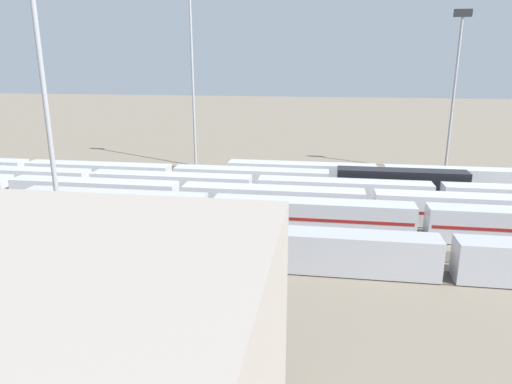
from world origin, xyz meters
TOP-DOWN VIEW (x-y plane):
  - ground_plane at (0.00, 0.00)m, footprint 400.00×400.00m
  - track_bed_0 at (0.00, -20.00)m, footprint 140.00×2.80m
  - track_bed_1 at (0.00, -15.00)m, footprint 140.00×2.80m
  - track_bed_2 at (0.00, -10.00)m, footprint 140.00×2.80m
  - track_bed_3 at (0.00, -5.00)m, footprint 140.00×2.80m
  - track_bed_4 at (0.00, 0.00)m, footprint 140.00×2.80m
  - track_bed_5 at (0.00, 5.00)m, footprint 140.00×2.80m
  - track_bed_6 at (0.00, 10.00)m, footprint 140.00×2.80m
  - track_bed_7 at (0.00, 15.00)m, footprint 140.00×2.80m
  - track_bed_8 at (0.00, 20.00)m, footprint 140.00×2.80m
  - train_on_track_8 at (-5.83, 20.00)m, footprint 114.80×3.00m
  - train_on_track_6 at (-16.59, 10.00)m, footprint 90.60×3.06m
  - train_on_track_2 at (-16.31, -10.00)m, footprint 47.20×3.00m
  - train_on_track_4 at (1.59, 0.00)m, footprint 95.60×3.06m
  - train_on_track_5 at (0.73, 5.00)m, footprint 114.80×3.06m
  - train_on_track_3 at (17.26, -5.00)m, footprint 90.60×3.06m
  - light_mast_0 at (-29.06, -23.39)m, footprint 2.80×0.70m
  - light_mast_1 at (16.27, 23.69)m, footprint 2.80×0.70m
  - light_mast_2 at (16.53, -22.67)m, footprint 2.80×0.70m

SIDE VIEW (x-z plane):
  - ground_plane at x=0.00m, z-range 0.00..0.00m
  - track_bed_0 at x=0.00m, z-range 0.00..0.12m
  - track_bed_1 at x=0.00m, z-range 0.00..0.12m
  - track_bed_2 at x=0.00m, z-range 0.00..0.12m
  - track_bed_3 at x=0.00m, z-range 0.00..0.12m
  - track_bed_4 at x=0.00m, z-range 0.00..0.12m
  - track_bed_5 at x=0.00m, z-range 0.00..0.12m
  - track_bed_6 at x=0.00m, z-range 0.00..0.12m
  - track_bed_7 at x=0.00m, z-range 0.00..0.12m
  - track_bed_8 at x=0.00m, z-range 0.00..0.12m
  - train_on_track_4 at x=1.59m, z-range 0.10..3.90m
  - train_on_track_2 at x=-16.31m, z-range 0.12..3.92m
  - train_on_track_5 at x=0.73m, z-range -0.15..4.25m
  - train_on_track_3 at x=17.26m, z-range -0.14..4.26m
  - train_on_track_8 at x=-5.83m, z-range -0.12..4.28m
  - train_on_track_6 at x=-16.59m, z-range -0.11..4.29m
  - light_mast_0 at x=-29.06m, z-range 3.74..31.16m
  - light_mast_1 at x=16.27m, z-range 3.89..35.03m
  - light_mast_2 at x=16.53m, z-range 3.92..35.86m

